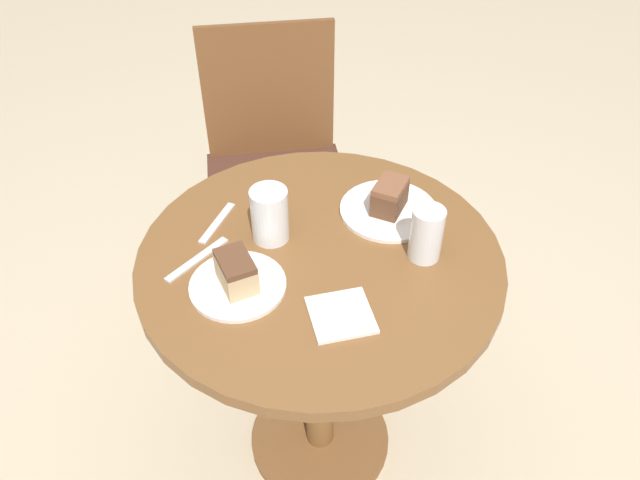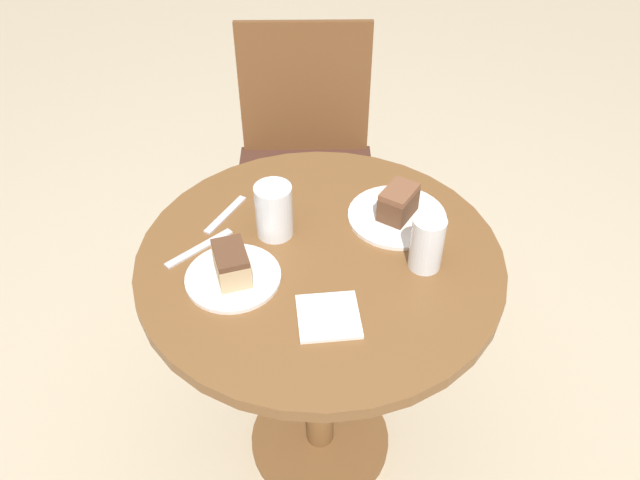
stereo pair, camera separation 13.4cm
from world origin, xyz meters
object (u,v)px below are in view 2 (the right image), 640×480
plate_far (397,216)px  cake_slice_far (398,202)px  chair (305,159)px  glass_water (427,246)px  plate_near (233,277)px  glass_lemonade (274,213)px  cake_slice_near (231,264)px

plate_far → cake_slice_far: 0.04m
chair → glass_water: bearing=-72.6°
plate_near → glass_water: glass_water is taller
cake_slice_far → glass_lemonade: glass_lemonade is taller
chair → cake_slice_near: chair is taller
plate_near → glass_water: bearing=4.7°
cake_slice_near → cake_slice_far: bearing=27.8°
chair → cake_slice_near: (-0.15, -0.86, 0.33)m
cake_slice_far → glass_water: 0.16m
chair → plate_near: bearing=-99.6°
glass_lemonade → cake_slice_far: bearing=9.1°
chair → glass_lemonade: (-0.07, -0.72, 0.34)m
glass_lemonade → glass_water: 0.34m
plate_far → cake_slice_far: (-0.00, 0.00, 0.04)m
plate_near → glass_water: size_ratio=1.61×
plate_near → plate_far: same height
cake_slice_near → cake_slice_far: (0.37, 0.19, 0.00)m
cake_slice_far → glass_lemonade: 0.29m
plate_far → glass_lemonade: size_ratio=1.81×
cake_slice_near → glass_water: size_ratio=0.88×
chair → glass_water: chair is taller
plate_far → cake_slice_far: size_ratio=2.04×
cake_slice_far → glass_lemonade: size_ratio=0.89×
chair → cake_slice_near: bearing=-99.6°
plate_far → glass_lemonade: glass_lemonade is taller
chair → cake_slice_near: size_ratio=8.28×
plate_near → chair: bearing=80.0°
glass_water → plate_near: bearing=-175.3°
plate_far → glass_lemonade: (-0.28, -0.05, 0.05)m
plate_near → glass_lemonade: (0.08, 0.15, 0.05)m
plate_near → cake_slice_near: bearing=0.0°
plate_near → cake_slice_near: cake_slice_near is taller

